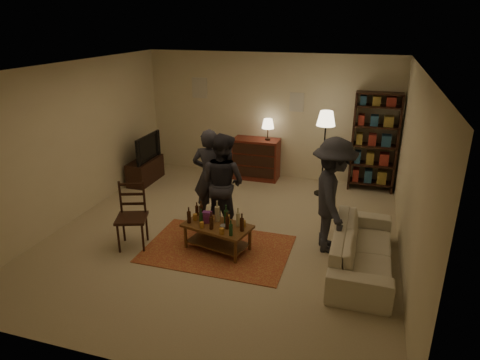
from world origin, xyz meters
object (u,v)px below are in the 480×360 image
at_px(dining_chair, 132,212).
at_px(sofa, 362,249).
at_px(floor_lamp, 326,124).
at_px(person_left, 210,176).
at_px(dresser, 256,158).
at_px(person_right, 223,183).
at_px(tv_stand, 145,165).
at_px(coffee_table, 217,227).
at_px(bookshelf, 374,141).
at_px(person_by_sofa, 333,196).

xyz_separation_m(dining_chair, sofa, (3.45, 0.34, -0.25)).
xyz_separation_m(floor_lamp, person_left, (-1.72, -1.77, -0.62)).
distance_m(dresser, person_right, 2.56).
bearing_deg(tv_stand, coffee_table, -42.61).
bearing_deg(person_right, person_left, -20.92).
relative_size(floor_lamp, sofa, 0.82).
relative_size(floor_lamp, person_right, 1.02).
distance_m(bookshelf, person_right, 3.50).
bearing_deg(person_right, person_by_sofa, -167.08).
distance_m(floor_lamp, person_by_sofa, 2.29).
height_order(dresser, floor_lamp, floor_lamp).
bearing_deg(dresser, floor_lamp, -18.60).
bearing_deg(person_right, dresser, -69.77).
xyz_separation_m(floor_lamp, person_right, (-1.40, -2.03, -0.61)).
bearing_deg(sofa, coffee_table, 92.59).
distance_m(dining_chair, sofa, 3.48).
distance_m(dresser, sofa, 3.93).
bearing_deg(sofa, person_by_sofa, 49.66).
height_order(tv_stand, person_right, person_right).
bearing_deg(person_left, bookshelf, -143.10).
relative_size(sofa, person_left, 1.26).
relative_size(tv_stand, person_left, 0.64).
relative_size(tv_stand, dresser, 0.78).
xyz_separation_m(dining_chair, person_by_sofa, (2.95, 0.77, 0.34)).
relative_size(person_left, person_right, 0.99).
height_order(bookshelf, person_right, bookshelf).
height_order(dresser, bookshelf, bookshelf).
height_order(floor_lamp, person_by_sofa, person_by_sofa).
bearing_deg(sofa, bookshelf, -0.82).
xyz_separation_m(dresser, person_right, (0.11, -2.54, 0.36)).
bearing_deg(dining_chair, floor_lamp, 29.35).
height_order(dining_chair, bookshelf, bookshelf).
xyz_separation_m(sofa, person_by_sofa, (-0.50, 0.42, 0.58)).
bearing_deg(dining_chair, bookshelf, 25.54).
height_order(tv_stand, person_by_sofa, person_by_sofa).
bearing_deg(person_right, dining_chair, 55.96).
bearing_deg(person_left, coffee_table, 111.90).
relative_size(dresser, sofa, 0.65).
relative_size(coffee_table, person_right, 0.67).
relative_size(coffee_table, floor_lamp, 0.65).
bearing_deg(sofa, floor_lamp, 18.83).
height_order(sofa, person_by_sofa, person_by_sofa).
bearing_deg(coffee_table, person_left, 116.37).
bearing_deg(person_by_sofa, tv_stand, 53.24).
bearing_deg(person_left, dresser, -99.99).
height_order(person_right, person_by_sofa, person_by_sofa).
bearing_deg(dining_chair, dresser, 53.28).
height_order(floor_lamp, person_right, floor_lamp).
relative_size(dresser, person_by_sofa, 0.77).
relative_size(dining_chair, bookshelf, 0.52).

